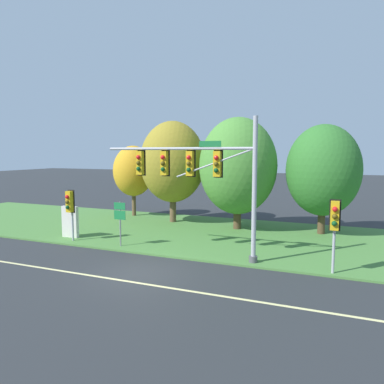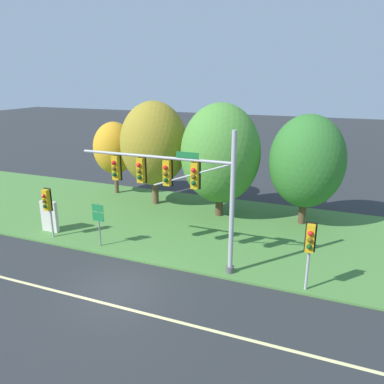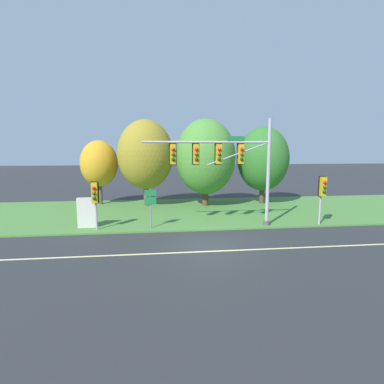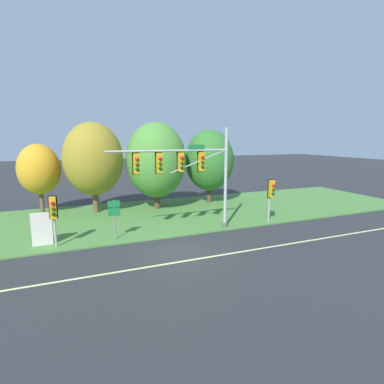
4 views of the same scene
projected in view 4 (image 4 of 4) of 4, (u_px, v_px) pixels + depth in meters
ground_plane at (181, 252)px, 16.50m from camera, size 160.00×160.00×0.00m
lane_stripe at (189, 260)px, 15.41m from camera, size 36.00×0.16×0.01m
grass_verge at (146, 216)px, 24.01m from camera, size 48.00×11.50×0.10m
traffic_signal_mast at (189, 168)px, 19.18m from camera, size 8.08×0.49×6.80m
pedestrian_signal_near_kerb at (271, 192)px, 21.48m from camera, size 0.46×0.55×3.20m
pedestrian_signal_further_along at (53, 211)px, 16.55m from camera, size 0.46×0.55×2.99m
route_sign_post at (114, 214)px, 18.01m from camera, size 0.72×0.08×2.47m
tree_nearest_road at (39, 170)px, 24.02m from camera, size 3.25×3.25×5.67m
tree_left_of_mast at (93, 159)px, 24.30m from camera, size 4.75×4.75×7.41m
tree_behind_signpost at (156, 160)px, 25.69m from camera, size 5.15×5.15×7.46m
tree_mid_verge at (209, 161)px, 28.25m from camera, size 4.58×4.58×6.89m
info_kiosk at (42, 229)px, 17.21m from camera, size 1.10×0.24×1.90m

